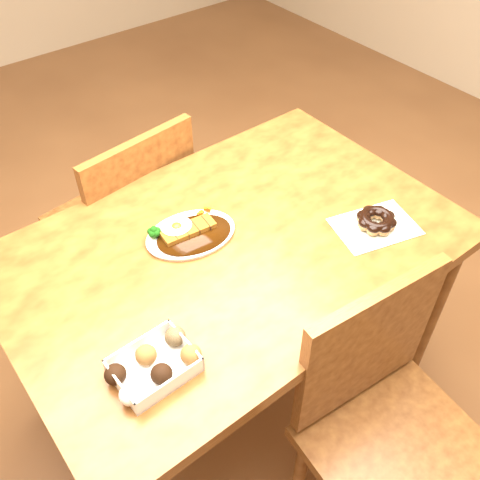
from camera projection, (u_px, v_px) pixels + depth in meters
ground at (235, 390)px, 1.94m from camera, size 6.00×6.00×0.00m
table at (233, 268)px, 1.48m from camera, size 1.20×0.80×0.75m
chair_far at (129, 220)px, 1.88m from camera, size 0.47×0.47×0.87m
chair_near at (388, 426)px, 1.33m from camera, size 0.46×0.46×0.87m
katsu_curry_plate at (189, 233)px, 1.42m from camera, size 0.27×0.21×0.05m
donut_box at (154, 365)px, 1.12m from camera, size 0.20×0.13×0.05m
pon_de_ring at (376, 221)px, 1.44m from camera, size 0.25×0.21×0.04m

